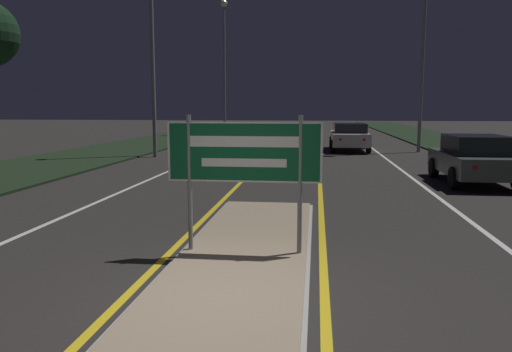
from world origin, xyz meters
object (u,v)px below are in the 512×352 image
(car_approaching_0, at_px, (222,148))
(streetlight_left_near, at_px, (151,18))
(car_receding_1, at_px, (349,136))
(streetlight_left_far, at_px, (224,48))
(highway_sign, at_px, (244,157))
(car_receding_0, at_px, (474,158))

(car_approaching_0, bearing_deg, streetlight_left_near, 136.17)
(car_receding_1, bearing_deg, streetlight_left_far, 123.74)
(highway_sign, height_order, car_approaching_0, highway_sign)
(car_approaching_0, bearing_deg, car_receding_1, 57.17)
(highway_sign, distance_m, car_approaching_0, 11.50)
(streetlight_left_far, distance_m, car_receding_0, 28.50)
(streetlight_left_near, distance_m, streetlight_left_far, 18.34)
(car_receding_0, relative_size, car_receding_1, 0.87)
(streetlight_left_near, relative_size, car_approaching_0, 2.28)
(streetlight_left_near, height_order, car_approaching_0, streetlight_left_near)
(streetlight_left_far, xyz_separation_m, car_receding_1, (9.21, -13.80, -6.26))
(streetlight_left_near, distance_m, car_receding_1, 11.55)
(highway_sign, height_order, car_receding_1, highway_sign)
(car_receding_0, bearing_deg, streetlight_left_far, 116.04)
(car_receding_1, bearing_deg, car_approaching_0, -122.83)
(highway_sign, distance_m, streetlight_left_near, 16.82)
(streetlight_left_far, relative_size, car_receding_1, 2.28)
(highway_sign, relative_size, car_receding_1, 0.50)
(car_receding_0, distance_m, car_receding_1, 11.58)
(car_receding_0, height_order, car_receding_1, car_receding_0)
(streetlight_left_near, bearing_deg, car_receding_0, -28.81)
(highway_sign, height_order, car_receding_0, highway_sign)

